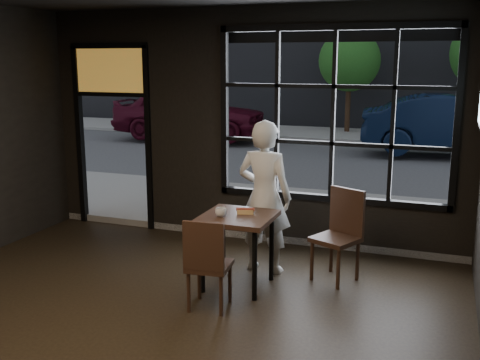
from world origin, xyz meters
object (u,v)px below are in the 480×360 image
at_px(chair_near, 209,263).
at_px(navy_car, 453,125).
at_px(cafe_table, 238,251).
at_px(man, 264,197).

height_order(chair_near, navy_car, navy_car).
relative_size(cafe_table, man, 0.46).
height_order(chair_near, man, man).
bearing_deg(cafe_table, chair_near, -96.97).
distance_m(cafe_table, man, 0.76).
height_order(cafe_table, navy_car, navy_car).
distance_m(chair_near, man, 1.28).
relative_size(chair_near, man, 0.53).
bearing_deg(chair_near, navy_car, -108.59).
bearing_deg(cafe_table, man, 77.74).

